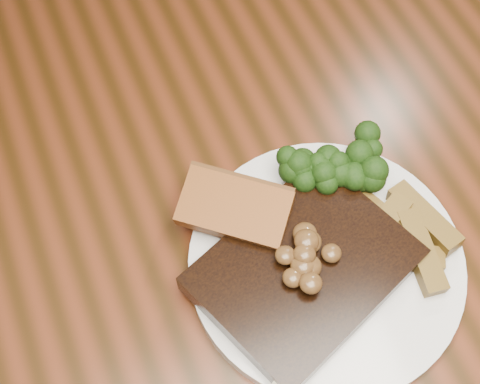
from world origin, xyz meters
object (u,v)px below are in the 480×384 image
Objects in this scene: garlic_bread at (235,218)px; dining_table at (249,251)px; potato_wedges at (388,248)px; plate at (326,264)px; steak at (304,270)px.

dining_table is at bearing 64.47° from garlic_bread.
potato_wedges is (0.12, -0.08, 0.00)m from garlic_bread.
dining_table is 6.15× the size of plate.
plate is at bearing -61.04° from dining_table.
dining_table is 8.67× the size of steak.
garlic_bread is 0.96× the size of potato_wedges.
potato_wedges is at bearing -43.16° from dining_table.
potato_wedges reaches higher than garlic_bread.
plate reaches higher than dining_table.
dining_table is 0.15m from steak.
potato_wedges reaches higher than plate.
plate is at bearing -7.90° from garlic_bread.
plate is 0.10m from garlic_bread.
potato_wedges is (0.10, -0.09, 0.12)m from dining_table.
steak reaches higher than plate.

